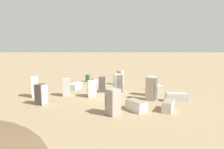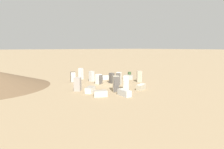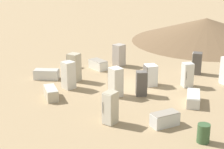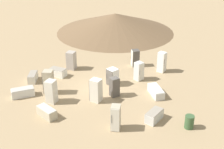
% 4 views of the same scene
% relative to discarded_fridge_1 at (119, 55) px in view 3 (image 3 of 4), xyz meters
% --- Properties ---
extents(ground_plane, '(1000.00, 1000.00, 0.00)m').
position_rel_discarded_fridge_1_xyz_m(ground_plane, '(4.89, 0.64, -0.85)').
color(ground_plane, '#9E8460').
extents(dirt_mound, '(14.47, 14.47, 2.30)m').
position_rel_discarded_fridge_1_xyz_m(dirt_mound, '(-8.23, 8.54, 0.31)').
color(dirt_mound, brown).
rests_on(dirt_mound, ground_plane).
extents(discarded_fridge_1, '(1.06, 1.06, 1.69)m').
position_rel_discarded_fridge_1_xyz_m(discarded_fridge_1, '(0.00, 0.00, 0.00)').
color(discarded_fridge_1, '#A89E93').
rests_on(discarded_fridge_1, ground_plane).
extents(discarded_fridge_2, '(1.63, 1.53, 0.70)m').
position_rel_discarded_fridge_1_xyz_m(discarded_fridge_2, '(0.86, -1.58, -0.50)').
color(discarded_fridge_2, silver).
rests_on(discarded_fridge_2, ground_plane).
extents(discarded_fridge_3, '(0.62, 0.71, 1.55)m').
position_rel_discarded_fridge_1_xyz_m(discarded_fridge_3, '(6.24, 1.35, -0.07)').
color(discarded_fridge_3, '#4C4742').
rests_on(discarded_fridge_3, ground_plane).
extents(discarded_fridge_4, '(1.72, 1.16, 0.69)m').
position_rel_discarded_fridge_1_xyz_m(discarded_fridge_4, '(6.82, -4.18, -0.50)').
color(discarded_fridge_4, '#B2A88E').
rests_on(discarded_fridge_4, ground_plane).
extents(discarded_fridge_5, '(0.96, 0.96, 1.41)m').
position_rel_discarded_fridge_1_xyz_m(discarded_fridge_5, '(4.42, 2.05, -0.14)').
color(discarded_fridge_5, white).
rests_on(discarded_fridge_5, ground_plane).
extents(discarded_fridge_6, '(0.99, 0.99, 1.80)m').
position_rel_discarded_fridge_1_xyz_m(discarded_fridge_6, '(5.05, -3.32, 0.05)').
color(discarded_fridge_6, beige).
rests_on(discarded_fridge_6, ground_plane).
extents(discarded_fridge_7, '(0.85, 0.84, 1.59)m').
position_rel_discarded_fridge_1_xyz_m(discarded_fridge_7, '(1.94, 5.62, -0.05)').
color(discarded_fridge_7, '#4C4742').
rests_on(discarded_fridge_7, ground_plane).
extents(discarded_fridge_8, '(0.91, 0.88, 1.74)m').
position_rel_discarded_fridge_1_xyz_m(discarded_fridge_8, '(10.21, -0.52, 0.03)').
color(discarded_fridge_8, '#B2A88E').
rests_on(discarded_fridge_8, ground_plane).
extents(discarded_fridge_9, '(1.30, 1.60, 0.73)m').
position_rel_discarded_fridge_1_xyz_m(discarded_fridge_9, '(10.46, 2.29, -0.48)').
color(discarded_fridge_9, silver).
rests_on(discarded_fridge_9, ground_plane).
extents(discarded_fridge_10, '(1.59, 1.17, 0.70)m').
position_rel_discarded_fridge_1_xyz_m(discarded_fridge_10, '(0.91, -3.80, -0.50)').
color(discarded_fridge_10, beige).
rests_on(discarded_fridge_10, ground_plane).
extents(discarded_fridge_11, '(1.01, 0.98, 1.81)m').
position_rel_discarded_fridge_1_xyz_m(discarded_fridge_11, '(6.33, -0.25, 0.06)').
color(discarded_fridge_11, beige).
rests_on(discarded_fridge_11, ground_plane).
extents(discarded_fridge_12, '(1.99, 1.10, 0.65)m').
position_rel_discarded_fridge_1_xyz_m(discarded_fridge_12, '(7.54, 4.32, -0.52)').
color(discarded_fridge_12, silver).
rests_on(discarded_fridge_12, ground_plane).
extents(discarded_fridge_13, '(0.84, 1.76, 0.69)m').
position_rel_discarded_fridge_1_xyz_m(discarded_fridge_13, '(3.22, -5.10, -0.50)').
color(discarded_fridge_13, silver).
rests_on(discarded_fridge_13, ground_plane).
extents(discarded_fridge_14, '(0.99, 1.01, 1.94)m').
position_rel_discarded_fridge_1_xyz_m(discarded_fridge_14, '(3.58, -3.10, 0.12)').
color(discarded_fridge_14, '#B2A88E').
rests_on(discarded_fridge_14, ground_plane).
extents(discarded_fridge_15, '(0.79, 0.77, 1.60)m').
position_rel_discarded_fridge_1_xyz_m(discarded_fridge_15, '(4.61, 4.47, -0.04)').
color(discarded_fridge_15, silver).
rests_on(discarded_fridge_15, ground_plane).
extents(rusty_barrel, '(0.60, 0.60, 0.92)m').
position_rel_discarded_fridge_1_xyz_m(rusty_barrel, '(12.18, 3.89, -0.39)').
color(rusty_barrel, '#385633').
rests_on(rusty_barrel, ground_plane).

